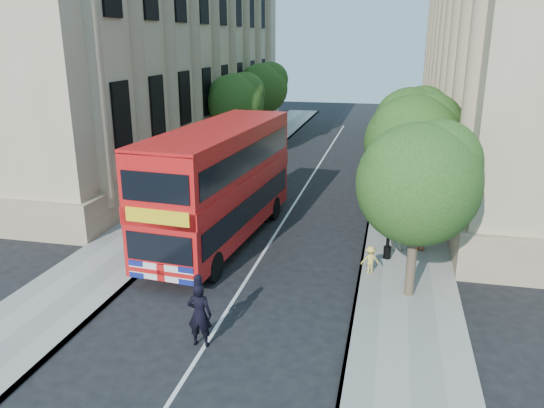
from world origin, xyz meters
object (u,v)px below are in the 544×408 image
Objects in this scene: lamp_post at (391,201)px; double_decker_bus at (220,181)px; police_constable at (200,315)px; box_van at (254,185)px; woman_pedestrian at (394,231)px.

double_decker_bus is (-7.09, 0.59, 0.22)m from lamp_post.
double_decker_bus reaches higher than police_constable.
woman_pedestrian is (7.03, -4.06, -0.45)m from box_van.
lamp_post is at bearing -126.37° from police_constable.
box_van reaches higher than police_constable.
lamp_post is 8.55m from box_van.
police_constable is 1.21× the size of woman_pedestrian.
lamp_post is 1.04× the size of box_van.
box_van reaches higher than woman_pedestrian.
box_van is at bearing 90.98° from double_decker_bus.
police_constable is at bearing -71.50° from double_decker_bus.
double_decker_bus is 2.19× the size of box_van.
double_decker_bus is at bearing 175.26° from lamp_post.
woman_pedestrian is (7.32, 0.42, -1.79)m from double_decker_bus.
double_decker_bus reaches higher than woman_pedestrian.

